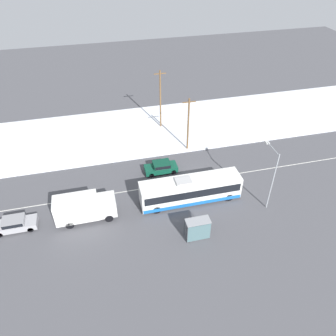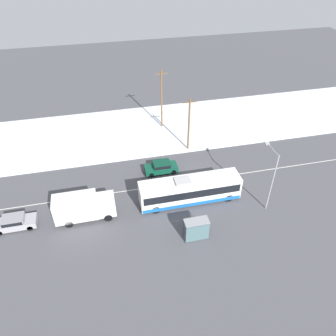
{
  "view_description": "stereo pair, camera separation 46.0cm",
  "coord_description": "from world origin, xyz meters",
  "px_view_note": "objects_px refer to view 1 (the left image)",
  "views": [
    {
      "loc": [
        -11.03,
        -30.18,
        26.76
      ],
      "look_at": [
        -3.29,
        1.56,
        1.4
      ],
      "focal_mm": 35.0,
      "sensor_mm": 36.0,
      "label": 1
    },
    {
      "loc": [
        -10.59,
        -30.29,
        26.76
      ],
      "look_at": [
        -3.29,
        1.56,
        1.4
      ],
      "focal_mm": 35.0,
      "sensor_mm": 36.0,
      "label": 2
    }
  ],
  "objects_px": {
    "pedestrian_at_stop": "(189,222)",
    "utility_pole_snowlot": "(160,99)",
    "sedan_car": "(161,167)",
    "utility_pole_roadside": "(188,124)",
    "parked_car_near_truck": "(15,224)",
    "streetlamp": "(272,172)",
    "box_truck": "(84,207)",
    "bus_shelter": "(198,228)",
    "city_bus": "(190,190)"
  },
  "relations": [
    {
      "from": "box_truck",
      "to": "pedestrian_at_stop",
      "type": "height_order",
      "value": "box_truck"
    },
    {
      "from": "city_bus",
      "to": "box_truck",
      "type": "relative_size",
      "value": 1.79
    },
    {
      "from": "box_truck",
      "to": "sedan_car",
      "type": "distance_m",
      "value": 11.76
    },
    {
      "from": "sedan_car",
      "to": "pedestrian_at_stop",
      "type": "xyz_separation_m",
      "value": [
        0.69,
        -10.29,
        0.18
      ]
    },
    {
      "from": "city_bus",
      "to": "utility_pole_snowlot",
      "type": "height_order",
      "value": "utility_pole_snowlot"
    },
    {
      "from": "parked_car_near_truck",
      "to": "utility_pole_snowlot",
      "type": "xyz_separation_m",
      "value": [
        19.77,
        17.19,
        4.03
      ]
    },
    {
      "from": "box_truck",
      "to": "pedestrian_at_stop",
      "type": "relative_size",
      "value": 4.03
    },
    {
      "from": "box_truck",
      "to": "sedan_car",
      "type": "relative_size",
      "value": 1.54
    },
    {
      "from": "sedan_car",
      "to": "pedestrian_at_stop",
      "type": "distance_m",
      "value": 10.31
    },
    {
      "from": "city_bus",
      "to": "sedan_car",
      "type": "bearing_deg",
      "value": 109.1
    },
    {
      "from": "bus_shelter",
      "to": "streetlamp",
      "type": "bearing_deg",
      "value": 19.0
    },
    {
      "from": "city_bus",
      "to": "utility_pole_roadside",
      "type": "distance_m",
      "value": 10.99
    },
    {
      "from": "parked_car_near_truck",
      "to": "streetlamp",
      "type": "xyz_separation_m",
      "value": [
        27.62,
        -2.77,
        3.98
      ]
    },
    {
      "from": "streetlamp",
      "to": "utility_pole_snowlot",
      "type": "distance_m",
      "value": 21.45
    },
    {
      "from": "city_bus",
      "to": "bus_shelter",
      "type": "relative_size",
      "value": 4.65
    },
    {
      "from": "pedestrian_at_stop",
      "to": "box_truck",
      "type": "bearing_deg",
      "value": 158.93
    },
    {
      "from": "sedan_car",
      "to": "parked_car_near_truck",
      "type": "relative_size",
      "value": 0.97
    },
    {
      "from": "utility_pole_roadside",
      "to": "utility_pole_snowlot",
      "type": "distance_m",
      "value": 7.39
    },
    {
      "from": "streetlamp",
      "to": "utility_pole_roadside",
      "type": "bearing_deg",
      "value": 113.05
    },
    {
      "from": "box_truck",
      "to": "utility_pole_roadside",
      "type": "relative_size",
      "value": 0.83
    },
    {
      "from": "sedan_car",
      "to": "utility_pole_snowlot",
      "type": "xyz_separation_m",
      "value": [
        2.48,
        11.26,
        4.01
      ]
    },
    {
      "from": "parked_car_near_truck",
      "to": "streetlamp",
      "type": "distance_m",
      "value": 28.04
    },
    {
      "from": "sedan_car",
      "to": "parked_car_near_truck",
      "type": "bearing_deg",
      "value": 18.93
    },
    {
      "from": "streetlamp",
      "to": "utility_pole_roadside",
      "type": "distance_m",
      "value": 14.12
    },
    {
      "from": "pedestrian_at_stop",
      "to": "bus_shelter",
      "type": "distance_m",
      "value": 1.77
    },
    {
      "from": "sedan_car",
      "to": "parked_car_near_truck",
      "type": "xyz_separation_m",
      "value": [
        -17.28,
        -5.93,
        -0.02
      ]
    },
    {
      "from": "bus_shelter",
      "to": "utility_pole_snowlot",
      "type": "bearing_deg",
      "value": 86.84
    },
    {
      "from": "box_truck",
      "to": "bus_shelter",
      "type": "xyz_separation_m",
      "value": [
        11.17,
        -5.66,
        -0.05
      ]
    },
    {
      "from": "utility_pole_snowlot",
      "to": "box_truck",
      "type": "bearing_deg",
      "value": -125.51
    },
    {
      "from": "city_bus",
      "to": "bus_shelter",
      "type": "distance_m",
      "value": 5.85
    },
    {
      "from": "pedestrian_at_stop",
      "to": "streetlamp",
      "type": "xyz_separation_m",
      "value": [
        9.64,
        1.59,
        3.78
      ]
    },
    {
      "from": "box_truck",
      "to": "parked_car_near_truck",
      "type": "xyz_separation_m",
      "value": [
        -7.32,
        0.26,
        -0.92
      ]
    },
    {
      "from": "bus_shelter",
      "to": "utility_pole_roadside",
      "type": "bearing_deg",
      "value": 77.41
    },
    {
      "from": "pedestrian_at_stop",
      "to": "utility_pole_snowlot",
      "type": "distance_m",
      "value": 21.96
    },
    {
      "from": "box_truck",
      "to": "pedestrian_at_stop",
      "type": "xyz_separation_m",
      "value": [
        10.66,
        -4.11,
        -0.72
      ]
    },
    {
      "from": "utility_pole_snowlot",
      "to": "city_bus",
      "type": "bearing_deg",
      "value": -91.27
    },
    {
      "from": "parked_car_near_truck",
      "to": "pedestrian_at_stop",
      "type": "bearing_deg",
      "value": -13.64
    },
    {
      "from": "bus_shelter",
      "to": "utility_pole_snowlot",
      "type": "relative_size",
      "value": 0.27
    },
    {
      "from": "sedan_car",
      "to": "utility_pole_roadside",
      "type": "distance_m",
      "value": 7.25
    },
    {
      "from": "box_truck",
      "to": "sedan_car",
      "type": "height_order",
      "value": "box_truck"
    },
    {
      "from": "box_truck",
      "to": "sedan_car",
      "type": "bearing_deg",
      "value": 31.82
    },
    {
      "from": "parked_car_near_truck",
      "to": "utility_pole_snowlot",
      "type": "distance_m",
      "value": 26.5
    },
    {
      "from": "city_bus",
      "to": "utility_pole_roadside",
      "type": "xyz_separation_m",
      "value": [
        2.71,
        10.34,
        2.56
      ]
    },
    {
      "from": "box_truck",
      "to": "utility_pole_roadside",
      "type": "bearing_deg",
      "value": 35.31
    },
    {
      "from": "city_bus",
      "to": "parked_car_near_truck",
      "type": "distance_m",
      "value": 19.4
    },
    {
      "from": "utility_pole_roadside",
      "to": "sedan_car",
      "type": "bearing_deg",
      "value": -138.33
    },
    {
      "from": "city_bus",
      "to": "parked_car_near_truck",
      "type": "relative_size",
      "value": 2.68
    },
    {
      "from": "bus_shelter",
      "to": "pedestrian_at_stop",
      "type": "bearing_deg",
      "value": 108.38
    },
    {
      "from": "sedan_car",
      "to": "utility_pole_roadside",
      "type": "bearing_deg",
      "value": -138.33
    },
    {
      "from": "city_bus",
      "to": "utility_pole_snowlot",
      "type": "relative_size",
      "value": 1.26
    }
  ]
}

